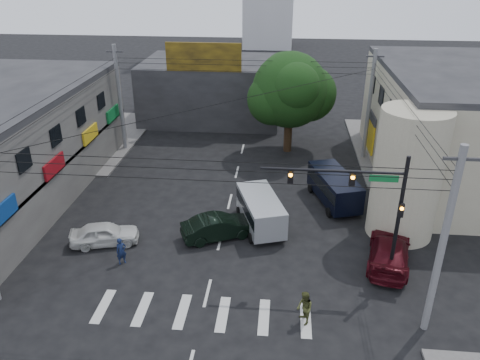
# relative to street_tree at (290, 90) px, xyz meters

# --- Properties ---
(ground) EXTENTS (160.00, 160.00, 0.00)m
(ground) POSITION_rel_street_tree_xyz_m (-4.00, -17.00, -5.47)
(ground) COLOR black
(ground) RESTS_ON ground
(sidewalk_far_left) EXTENTS (16.00, 16.00, 0.15)m
(sidewalk_far_left) POSITION_rel_street_tree_xyz_m (-22.00, 1.00, -5.40)
(sidewalk_far_left) COLOR #514F4C
(sidewalk_far_left) RESTS_ON ground
(sidewalk_far_right) EXTENTS (16.00, 16.00, 0.15)m
(sidewalk_far_right) POSITION_rel_street_tree_xyz_m (14.00, 1.00, -5.40)
(sidewalk_far_right) COLOR #514F4C
(sidewalk_far_right) RESTS_ON ground
(building_right) EXTENTS (14.00, 18.00, 8.00)m
(building_right) POSITION_rel_street_tree_xyz_m (14.00, -4.00, -1.47)
(building_right) COLOR #A29980
(building_right) RESTS_ON ground
(corner_column) EXTENTS (4.00, 4.00, 8.00)m
(corner_column) POSITION_rel_street_tree_xyz_m (7.00, -13.00, -1.47)
(corner_column) COLOR #A29980
(corner_column) RESTS_ON ground
(building_far) EXTENTS (14.00, 10.00, 6.00)m
(building_far) POSITION_rel_street_tree_xyz_m (-8.00, 9.00, -2.47)
(building_far) COLOR #232326
(building_far) RESTS_ON ground
(billboard) EXTENTS (7.00, 0.30, 2.60)m
(billboard) POSITION_rel_street_tree_xyz_m (-8.00, 4.10, 1.83)
(billboard) COLOR olive
(billboard) RESTS_ON building_far
(street_tree) EXTENTS (6.40, 6.40, 8.70)m
(street_tree) POSITION_rel_street_tree_xyz_m (0.00, 0.00, 0.00)
(street_tree) COLOR black
(street_tree) RESTS_ON ground
(traffic_gantry) EXTENTS (7.10, 0.35, 7.20)m
(traffic_gantry) POSITION_rel_street_tree_xyz_m (3.82, -18.00, -0.64)
(traffic_gantry) COLOR black
(traffic_gantry) RESTS_ON ground
(utility_pole_near_right) EXTENTS (0.32, 0.32, 9.20)m
(utility_pole_near_right) POSITION_rel_street_tree_xyz_m (6.50, -21.50, -0.87)
(utility_pole_near_right) COLOR #59595B
(utility_pole_near_right) RESTS_ON ground
(utility_pole_far_left) EXTENTS (0.32, 0.32, 9.20)m
(utility_pole_far_left) POSITION_rel_street_tree_xyz_m (-14.50, -1.00, -0.87)
(utility_pole_far_left) COLOR #59595B
(utility_pole_far_left) RESTS_ON ground
(utility_pole_far_right) EXTENTS (0.32, 0.32, 9.20)m
(utility_pole_far_right) POSITION_rel_street_tree_xyz_m (6.50, -1.00, -0.87)
(utility_pole_far_right) COLOR #59595B
(utility_pole_far_right) RESTS_ON ground
(dark_sedan) EXTENTS (5.06, 5.76, 1.50)m
(dark_sedan) POSITION_rel_street_tree_xyz_m (-4.13, -14.68, -4.72)
(dark_sedan) COLOR black
(dark_sedan) RESTS_ON ground
(white_compact) EXTENTS (3.73, 4.88, 1.37)m
(white_compact) POSITION_rel_street_tree_xyz_m (-10.85, -16.03, -4.79)
(white_compact) COLOR silver
(white_compact) RESTS_ON ground
(maroon_sedan) EXTENTS (4.53, 6.35, 1.57)m
(maroon_sedan) POSITION_rel_street_tree_xyz_m (5.76, -16.40, -4.69)
(maroon_sedan) COLOR #3D0810
(maroon_sedan) RESTS_ON ground
(silver_minivan) EXTENTS (6.13, 4.97, 2.11)m
(silver_minivan) POSITION_rel_street_tree_xyz_m (-1.65, -13.19, -4.42)
(silver_minivan) COLOR #9FA2A7
(silver_minivan) RESTS_ON ground
(navy_van) EXTENTS (6.51, 5.07, 2.14)m
(navy_van) POSITION_rel_street_tree_xyz_m (3.26, -9.42, -4.40)
(navy_van) COLOR black
(navy_van) RESTS_ON ground
(traffic_officer) EXTENTS (0.95, 0.94, 1.59)m
(traffic_officer) POSITION_rel_street_tree_xyz_m (-9.20, -17.87, -4.68)
(traffic_officer) COLOR #121D40
(traffic_officer) RESTS_ON ground
(pedestrian_olive) EXTENTS (1.28, 1.22, 1.74)m
(pedestrian_olive) POSITION_rel_street_tree_xyz_m (0.89, -21.69, -4.60)
(pedestrian_olive) COLOR #3F441F
(pedestrian_olive) RESTS_ON ground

